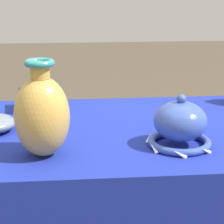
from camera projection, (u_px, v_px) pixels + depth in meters
display_table at (135, 149)px, 1.45m from camera, size 1.32×0.75×0.69m
vase_tall_bulbous at (42, 115)px, 1.19m from camera, size 0.15×0.15×0.27m
vase_dome_bell at (180, 126)px, 1.28m from camera, size 0.20×0.20×0.16m
mosaic_tile_box at (39, 100)px, 1.64m from camera, size 0.16×0.15×0.07m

